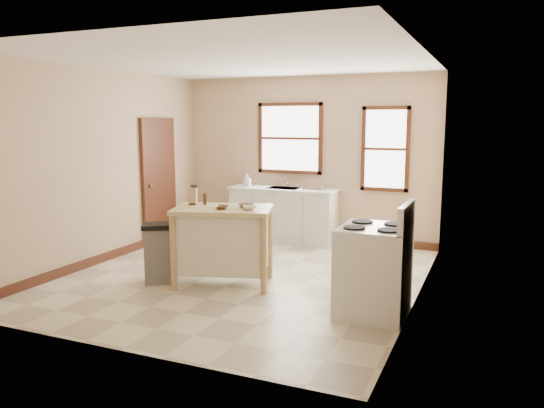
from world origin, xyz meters
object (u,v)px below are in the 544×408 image
(knife_block, at_px, (193,197))
(gas_stove, at_px, (374,258))
(trash_bin, at_px, (159,253))
(bowl_c, at_px, (249,208))
(dish_rack, at_px, (314,187))
(pepper_grinder, at_px, (205,199))
(bowl_b, at_px, (246,206))
(soap_bottle_b, at_px, (248,181))
(kitchen_island, at_px, (223,246))
(soap_bottle_a, at_px, (247,180))
(bowl_a, at_px, (222,207))

(knife_block, bearing_deg, gas_stove, -27.50)
(trash_bin, bearing_deg, gas_stove, -32.99)
(bowl_c, bearing_deg, dish_rack, 90.63)
(pepper_grinder, bearing_deg, knife_block, -168.17)
(gas_stove, bearing_deg, bowl_b, 165.87)
(soap_bottle_b, height_order, bowl_b, soap_bottle_b)
(bowl_b, relative_size, trash_bin, 0.24)
(bowl_b, bearing_deg, trash_bin, -159.88)
(kitchen_island, distance_m, knife_block, 0.76)
(soap_bottle_b, bearing_deg, trash_bin, -87.76)
(soap_bottle_b, height_order, dish_rack, soap_bottle_b)
(soap_bottle_a, relative_size, knife_block, 1.10)
(knife_block, relative_size, trash_bin, 0.26)
(gas_stove, bearing_deg, soap_bottle_a, 135.07)
(dish_rack, height_order, pepper_grinder, pepper_grinder)
(pepper_grinder, relative_size, bowl_b, 0.83)
(soap_bottle_b, xyz_separation_m, pepper_grinder, (0.55, -2.41, 0.04))
(dish_rack, xyz_separation_m, knife_block, (-0.82, -2.48, 0.12))
(soap_bottle_a, relative_size, soap_bottle_b, 1.09)
(knife_block, bearing_deg, bowl_a, -36.53)
(pepper_grinder, height_order, bowl_b, pepper_grinder)
(soap_bottle_b, distance_m, knife_block, 2.47)
(dish_rack, xyz_separation_m, gas_stove, (1.63, -2.86, -0.35))
(kitchen_island, bearing_deg, bowl_b, 7.82)
(soap_bottle_a, height_order, pepper_grinder, soap_bottle_a)
(bowl_a, xyz_separation_m, bowl_c, (0.33, 0.08, 0.00))
(kitchen_island, xyz_separation_m, bowl_c, (0.37, -0.02, 0.52))
(dish_rack, relative_size, gas_stove, 0.30)
(knife_block, bearing_deg, bowl_b, -14.69)
(trash_bin, bearing_deg, bowl_b, -11.90)
(soap_bottle_a, relative_size, bowl_b, 1.21)
(dish_rack, bearing_deg, gas_stove, -57.33)
(soap_bottle_a, height_order, bowl_c, soap_bottle_a)
(kitchen_island, xyz_separation_m, bowl_a, (0.04, -0.10, 0.51))
(pepper_grinder, bearing_deg, bowl_b, 1.76)
(soap_bottle_b, bearing_deg, soap_bottle_a, 130.30)
(kitchen_island, height_order, bowl_c, bowl_c)
(soap_bottle_b, bearing_deg, knife_block, -80.20)
(bowl_b, bearing_deg, knife_block, -176.03)
(pepper_grinder, xyz_separation_m, trash_bin, (-0.47, -0.37, -0.68))
(soap_bottle_a, bearing_deg, bowl_c, -77.83)
(kitchen_island, distance_m, bowl_a, 0.52)
(kitchen_island, xyz_separation_m, trash_bin, (-0.79, -0.26, -0.11))
(kitchen_island, bearing_deg, soap_bottle_b, 91.90)
(knife_block, distance_m, trash_bin, 0.84)
(knife_block, distance_m, pepper_grinder, 0.16)
(dish_rack, distance_m, gas_stove, 3.31)
(dish_rack, distance_m, kitchen_island, 2.61)
(soap_bottle_a, distance_m, bowl_c, 2.88)
(kitchen_island, distance_m, bowl_b, 0.59)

